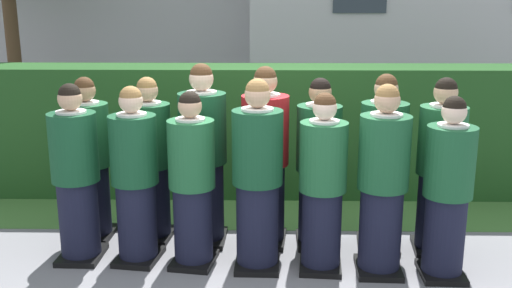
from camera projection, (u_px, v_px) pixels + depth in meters
ground_plane at (255, 265)px, 5.30m from camera, size 60.00×60.00×0.00m
student_front_row_0 at (76, 178)px, 5.27m from camera, size 0.42×0.47×1.61m
student_front_row_1 at (135, 180)px, 5.24m from camera, size 0.43×0.50×1.59m
student_front_row_2 at (192, 184)px, 5.17m from camera, size 0.43×0.50×1.56m
student_front_row_3 at (257, 180)px, 5.10m from camera, size 0.44×0.49×1.67m
student_front_row_4 at (323, 187)px, 5.08m from camera, size 0.41×0.51×1.56m
student_front_row_5 at (383, 185)px, 5.01m from camera, size 0.43×0.48×1.64m
student_front_row_6 at (447, 193)px, 4.94m from camera, size 0.41×0.46×1.56m
student_rear_row_0 at (90, 163)px, 5.76m from camera, size 0.41×0.47×1.60m
student_rear_row_1 at (150, 164)px, 5.73m from camera, size 0.42×0.50×1.60m
student_rear_row_2 at (203, 159)px, 5.64m from camera, size 0.45×0.51×1.73m
student_in_red_blazer at (265, 161)px, 5.62m from camera, size 0.45×0.52×1.71m
student_rear_row_4 at (318, 167)px, 5.59m from camera, size 0.42×0.46×1.61m
student_rear_row_5 at (382, 167)px, 5.51m from camera, size 0.43×0.54×1.66m
student_rear_row_6 at (440, 171)px, 5.43m from camera, size 0.43×0.50×1.64m
hedge at (259, 130)px, 7.10m from camera, size 10.85×0.70×1.53m
lawn_strip at (258, 214)px, 6.51m from camera, size 10.85×0.90×0.01m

